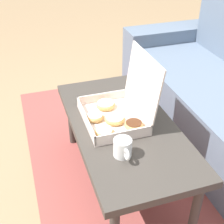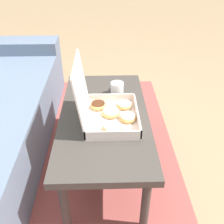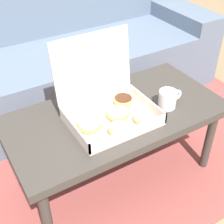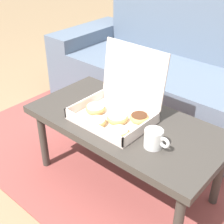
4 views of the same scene
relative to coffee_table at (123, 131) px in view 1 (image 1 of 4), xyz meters
The scene contains 5 objects.
ground_plane 0.39m from the coffee_table, 90.00° to the left, with size 12.00×12.00×0.00m, color #937756.
area_rug 0.53m from the coffee_table, 90.00° to the left, with size 2.47×1.75×0.01m, color #994742.
coffee_table is the anchor object (origin of this frame).
pastry_box 0.12m from the coffee_table, 159.49° to the right, with size 0.38×0.34×0.35m.
coffee_mug 0.27m from the coffee_table, 20.33° to the right, with size 0.13×0.08×0.09m.
Camera 1 is at (1.25, -0.54, 1.39)m, focal length 50.00 mm.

